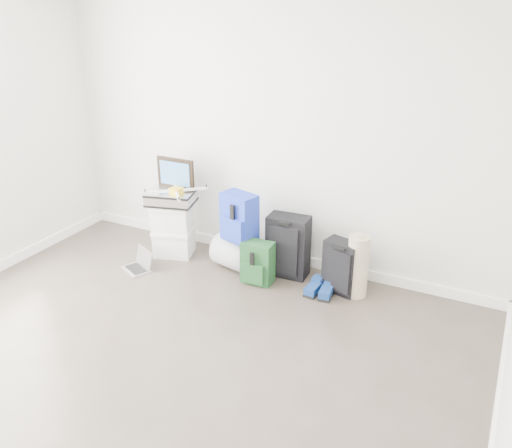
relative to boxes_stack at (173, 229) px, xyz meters
The scene contains 14 objects.
ground 2.34m from the boxes_stack, 66.23° to the right, with size 5.00×5.00×0.00m, color #3D362D.
room_envelope 2.72m from the boxes_stack, 66.05° to the right, with size 4.52×5.02×2.71m.
boxes_stack is the anchor object (origin of this frame).
briefcase 0.34m from the boxes_stack, behind, with size 0.45×0.33×0.13m, color #B2B2B7.
painting 0.57m from the boxes_stack, 90.00° to the left, with size 0.42×0.03×0.31m.
drone 0.44m from the boxes_stack, 14.04° to the right, with size 0.49×0.49×0.06m.
duffel_bag 0.79m from the boxes_stack, ahead, with size 0.33×0.33×0.53m, color gray.
blue_backpack 0.83m from the boxes_stack, ahead, with size 0.37×0.32×0.46m.
large_suitcase 1.23m from the boxes_stack, ahead, with size 0.40×0.27×0.60m.
green_backpack 1.04m from the boxes_stack, ahead, with size 0.29×0.22×0.40m.
carry_on 1.78m from the boxes_stack, ahead, with size 0.35×0.27×0.49m.
shoes 1.66m from the boxes_stack, ahead, with size 0.24×0.28×0.09m.
rolled_rug 1.92m from the boxes_stack, ahead, with size 0.19×0.19×0.57m, color gray.
laptop 0.51m from the boxes_stack, 104.88° to the right, with size 0.34×0.30×0.20m.
Camera 1 is at (2.08, -1.99, 2.52)m, focal length 38.00 mm.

